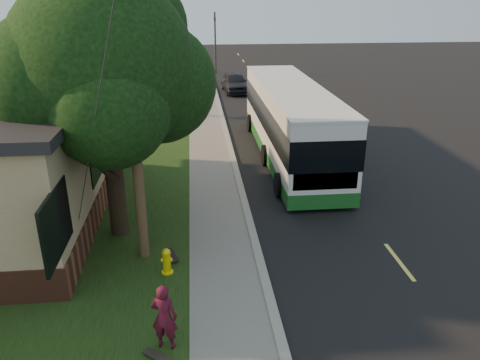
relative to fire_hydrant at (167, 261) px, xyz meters
name	(u,v)px	position (x,y,z in m)	size (l,w,h in m)	color
ground	(261,269)	(2.60, 0.00, -0.43)	(120.00, 120.00, 0.00)	black
road	(314,152)	(6.60, 10.00, -0.43)	(8.00, 80.00, 0.01)	black
curb	(232,153)	(2.60, 10.00, -0.37)	(0.25, 80.00, 0.12)	gray
sidewalk	(211,154)	(1.60, 10.00, -0.39)	(2.00, 80.00, 0.08)	slate
grass_verge	(136,157)	(-1.90, 10.00, -0.40)	(5.00, 80.00, 0.07)	black
fire_hydrant	(167,261)	(0.00, 0.00, 0.00)	(0.32, 0.32, 0.74)	yellow
utility_pole	(131,100)	(-0.71, 0.99, 4.20)	(2.86, 3.21, 9.07)	#473321
leafy_tree	(105,70)	(-1.57, 2.65, 4.73)	(6.30, 6.00, 7.80)	black
bare_tree_near	(163,81)	(-0.90, 18.00, 1.72)	(1.38, 1.21, 4.31)	black
bare_tree_far	(177,58)	(-0.40, 30.00, 1.57)	(1.38, 1.21, 4.03)	black
traffic_signal	(215,39)	(3.10, 34.00, 2.73)	(0.18, 0.22, 5.50)	#2D2D30
transit_bus	(290,120)	(5.25, 9.38, 1.34)	(2.83, 12.29, 3.32)	silver
skateboarder	(164,317)	(0.10, -2.89, 0.42)	(0.57, 0.37, 1.56)	#450D1E
skateboard_main	(172,255)	(0.10, 0.81, -0.30)	(0.44, 0.85, 0.08)	black
skateboard_spare	(159,357)	(-0.04, -3.27, -0.31)	(0.73, 0.63, 0.07)	black
distant_car	(235,82)	(4.10, 24.84, 0.31)	(1.76, 4.37, 1.49)	black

